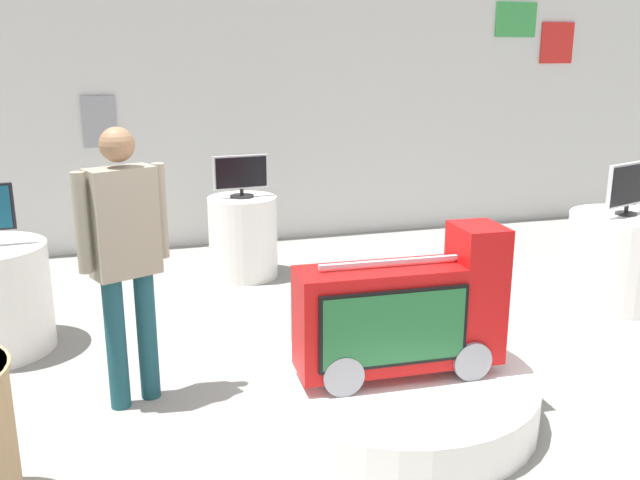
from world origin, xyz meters
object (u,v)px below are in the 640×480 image
object	(u,v)px
novelty_firetruck_tv	(404,317)
main_display_pedestal	(397,394)
display_pedestal_center_rear	(620,259)
shopper_browsing_near_truck	(125,248)
tv_on_center_rear	(629,186)
tv_on_right_rear	(241,175)
display_pedestal_right_rear	(243,237)

from	to	relation	value
novelty_firetruck_tv	main_display_pedestal	bearing A→B (deg)	161.81
display_pedestal_center_rear	shopper_browsing_near_truck	bearing A→B (deg)	-171.35
main_display_pedestal	shopper_browsing_near_truck	xyz separation A→B (m)	(-1.49, 0.62, 0.86)
tv_on_center_rear	tv_on_right_rear	distance (m)	3.40
display_pedestal_center_rear	display_pedestal_right_rear	bearing A→B (deg)	150.48
main_display_pedestal	shopper_browsing_near_truck	world-z (taller)	shopper_browsing_near_truck
main_display_pedestal	tv_on_center_rear	world-z (taller)	tv_on_center_rear
display_pedestal_center_rear	shopper_browsing_near_truck	world-z (taller)	shopper_browsing_near_truck
shopper_browsing_near_truck	tv_on_center_rear	bearing A→B (deg)	8.60
novelty_firetruck_tv	display_pedestal_center_rear	size ratio (longest dim) A/B	1.36
main_display_pedestal	display_pedestal_center_rear	world-z (taller)	display_pedestal_center_rear
main_display_pedestal	display_pedestal_right_rear	xyz separation A→B (m)	(-0.37, 2.91, 0.26)
novelty_firetruck_tv	display_pedestal_center_rear	xyz separation A→B (m)	(2.56, 1.24, -0.23)
main_display_pedestal	shopper_browsing_near_truck	distance (m)	1.83
main_display_pedestal	display_pedestal_center_rear	distance (m)	2.88
display_pedestal_center_rear	tv_on_center_rear	xyz separation A→B (m)	(-0.00, -0.00, 0.64)
display_pedestal_center_rear	tv_on_center_rear	world-z (taller)	tv_on_center_rear
tv_on_center_rear	display_pedestal_right_rear	bearing A→B (deg)	150.40
tv_on_right_rear	shopper_browsing_near_truck	world-z (taller)	shopper_browsing_near_truck
tv_on_center_rear	display_pedestal_right_rear	world-z (taller)	tv_on_center_rear
display_pedestal_right_rear	shopper_browsing_near_truck	size ratio (longest dim) A/B	0.46
display_pedestal_center_rear	display_pedestal_right_rear	world-z (taller)	same
main_display_pedestal	tv_on_center_rear	size ratio (longest dim) A/B	2.85
shopper_browsing_near_truck	tv_on_right_rear	bearing A→B (deg)	64.12
display_pedestal_center_rear	shopper_browsing_near_truck	size ratio (longest dim) A/B	0.53
tv_on_right_rear	shopper_browsing_near_truck	distance (m)	2.55
novelty_firetruck_tv	shopper_browsing_near_truck	size ratio (longest dim) A/B	0.72
tv_on_right_rear	shopper_browsing_near_truck	size ratio (longest dim) A/B	0.31
main_display_pedestal	novelty_firetruck_tv	bearing A→B (deg)	-18.19
tv_on_center_rear	tv_on_right_rear	world-z (taller)	tv_on_center_rear
shopper_browsing_near_truck	novelty_firetruck_tv	bearing A→B (deg)	-22.43
display_pedestal_right_rear	tv_on_center_rear	bearing A→B (deg)	-29.60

